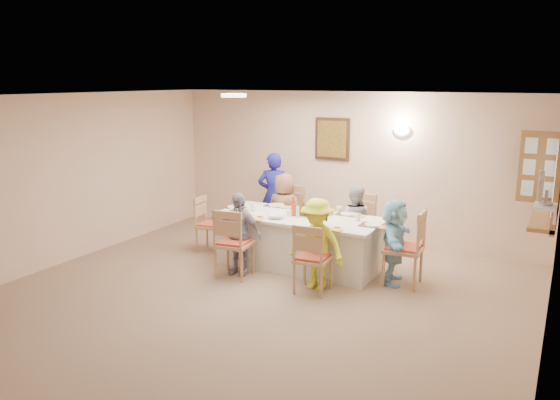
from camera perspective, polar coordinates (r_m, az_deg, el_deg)
The scene contains 49 objects.
ground at distance 6.67m, azimuth -4.26°, elevation -11.34°, with size 7.00×7.00×0.00m, color #785E49.
room_walls at distance 6.22m, azimuth -4.49°, elevation 1.53°, with size 7.00×7.00×7.00m.
wall_picture at distance 9.37m, azimuth 5.47°, elevation 6.36°, with size 0.62×0.05×0.72m.
wall_sconce at distance 8.94m, azimuth 12.60°, elevation 7.11°, with size 0.26×0.09×0.18m, color white.
ceiling_light at distance 7.91m, azimuth -4.85°, elevation 10.84°, with size 0.36×0.36×0.05m, color white.
serving_hatch at distance 7.63m, azimuth 27.15°, elevation 2.11°, with size 0.06×1.50×1.15m, color #945C35.
hatch_sill at distance 7.73m, azimuth 25.88°, elevation -1.63°, with size 0.30×1.50×0.05m, color #945C35.
shutter_door at distance 8.38m, azimuth 25.53°, elevation 3.09°, with size 0.55×0.04×1.00m, color #945C35.
fan_shelf at distance 6.32m, azimuth 25.98°, elevation -0.60°, with size 0.22×0.36×0.03m, color white.
desk_fan at distance 6.29m, azimuth 25.84°, elevation 0.76°, with size 0.30×0.30×0.28m, color #A5A5A8, non-canonical shape.
dining_table at distance 8.00m, azimuth 1.96°, elevation -4.32°, with size 2.41×1.02×0.76m, color beige.
chair_back_left at distance 8.91m, azimuth 0.79°, elevation -1.74°, with size 0.48×0.48×1.00m, color tan, non-canonical shape.
chair_back_right at distance 8.45m, azimuth 8.03°, elevation -2.73°, with size 0.47×0.47×0.98m, color tan, non-canonical shape.
chair_front_left at distance 7.58m, azimuth -4.82°, elevation -4.39°, with size 0.48×0.48×0.99m, color tan, non-canonical shape.
chair_front_right at distance 7.04m, azimuth 3.46°, elevation -5.99°, with size 0.45×0.45×0.93m, color tan, non-canonical shape.
chair_left_end at distance 8.75m, azimuth -7.18°, elevation -2.51°, with size 0.42×0.42×0.88m, color tan, non-canonical shape.
chair_right_end at distance 7.43m, azimuth 12.78°, elevation -4.84°, with size 0.50×0.50×1.04m, color tan, non-canonical shape.
diner_back_left at distance 8.78m, azimuth 0.43°, elevation -1.17°, with size 0.64×0.44×1.24m, color brown.
diner_back_right at distance 8.32m, azimuth 7.76°, elevation -2.37°, with size 0.60×0.49×1.15m, color #A19FAD.
diner_front_left at distance 7.65m, azimuth -4.34°, elevation -3.53°, with size 0.70×0.33×1.17m, color #8E899E.
diner_front_right at distance 7.10m, azimuth 3.88°, elevation -4.63°, with size 0.83×0.54×1.21m, color yellow.
diner_right_end at distance 7.45m, azimuth 11.83°, elevation -4.28°, with size 0.53×1.12×1.16m, color #92DAF9.
caregiver at distance 9.37m, azimuth -0.66°, elevation 0.47°, with size 0.64×0.54×1.48m, color navy.
placemat_fl at distance 7.82m, azimuth -3.34°, elevation -1.82°, with size 0.36×0.27×0.01m, color #472B19.
plate_fl at distance 7.82m, azimuth -3.34°, elevation -1.74°, with size 0.25×0.25×0.02m, color white.
napkin_fl at distance 7.69m, azimuth -2.39°, elevation -2.01°, with size 0.15×0.15×0.01m, color gold.
placemat_fr at distance 7.28m, azimuth 4.75°, elevation -2.92°, with size 0.34×0.25×0.01m, color #472B19.
plate_fr at distance 7.28m, azimuth 4.75°, elevation -2.84°, with size 0.25×0.25×0.02m, color white.
napkin_fr at distance 7.17m, azimuth 5.91°, elevation -3.13°, with size 0.14×0.14×0.01m, color gold.
placemat_bl at distance 8.53m, azimuth -0.39°, elevation -0.59°, with size 0.34×0.26×0.01m, color #472B19.
plate_bl at distance 8.52m, azimuth -0.39°, elevation -0.52°, with size 0.26×0.26×0.02m, color white.
napkin_bl at distance 8.40m, azimuth 0.53°, elevation -0.74°, with size 0.13×0.13×0.01m, color gold.
placemat_br at distance 8.04m, azimuth 7.15°, elevation -1.50°, with size 0.35×0.26×0.01m, color #472B19.
plate_br at distance 8.03m, azimuth 7.15°, elevation -1.43°, with size 0.24×0.24×0.02m, color white.
napkin_br at distance 7.93m, azimuth 8.23°, elevation -1.67°, with size 0.14×0.14×0.01m, color gold.
placemat_le at distance 8.42m, azimuth -4.74°, elevation -0.79°, with size 0.32×0.24×0.01m, color #472B19.
plate_le at distance 8.42m, azimuth -4.75°, elevation -0.73°, with size 0.23×0.23×0.01m, color white.
napkin_le at distance 8.29m, azimuth -3.89°, elevation -0.95°, with size 0.13×0.13×0.01m, color gold.
placemat_re at distance 7.48m, azimuth 9.70°, elevation -2.63°, with size 0.36×0.27×0.01m, color #472B19.
plate_re at distance 7.48m, azimuth 9.70°, elevation -2.56°, with size 0.23×0.23×0.01m, color white.
napkin_re at distance 7.38m, azimuth 10.90°, elevation -2.83°, with size 0.15×0.15×0.01m, color gold.
teacup_a at distance 7.97m, azimuth -4.28°, elevation -1.25°, with size 0.12×0.12×0.09m, color white.
teacup_b at distance 8.16m, azimuth 6.19°, elevation -0.96°, with size 0.10×0.10×0.09m, color white.
bowl_a at distance 7.76m, azimuth -0.42°, elevation -1.71°, with size 0.32×0.32×0.06m, color white.
bowl_b at distance 8.00m, azimuth 5.02°, elevation -1.33°, with size 0.21×0.21×0.06m, color white.
condiment_ketchup at distance 7.88m, azimuth 1.46°, elevation -0.81°, with size 0.11×0.11×0.24m, color #C23E10.
condiment_brown at distance 7.89m, azimuth 2.44°, elevation -0.90°, with size 0.11×0.11×0.21m, color brown.
condiment_malt at distance 7.81m, azimuth 2.98°, elevation -1.32°, with size 0.13×0.13×0.14m, color brown.
drinking_glass at distance 7.99m, azimuth 1.18°, elevation -1.09°, with size 0.07×0.07×0.10m, color silver.
Camera 1 is at (3.31, -5.13, 2.70)m, focal length 35.00 mm.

